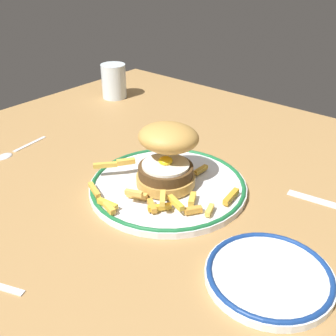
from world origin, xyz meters
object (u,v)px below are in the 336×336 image
spoon (10,152)px  dinner_plate (168,186)px  water_glass (114,84)px  side_plate (269,275)px  burger (167,153)px

spoon → dinner_plate: bearing=17.2°
dinner_plate → water_glass: (-44.38, 28.64, 3.28)cm
water_glass → side_plate: 79.14cm
dinner_plate → burger: burger is taller
burger → water_glass: 52.03cm
water_glass → side_plate: bearing=-28.2°
side_plate → spoon: 60.75cm
side_plate → spoon: size_ratio=1.31×
burger → side_plate: burger is taller
water_glass → spoon: 40.79cm
burger → water_glass: size_ratio=1.43×
dinner_plate → side_plate: 26.76cm
dinner_plate → water_glass: water_glass is taller
dinner_plate → side_plate: size_ratio=1.65×
spoon → water_glass: bearing=102.7°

